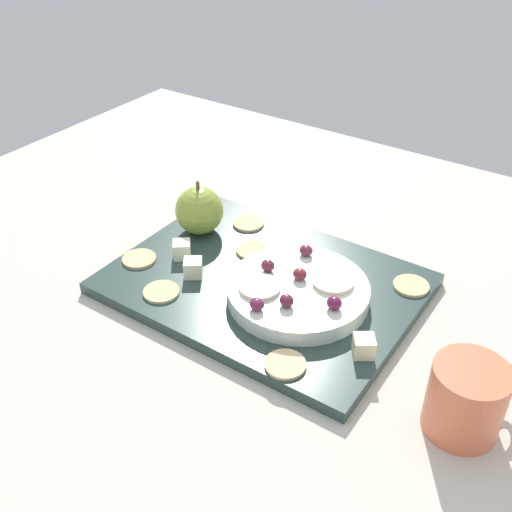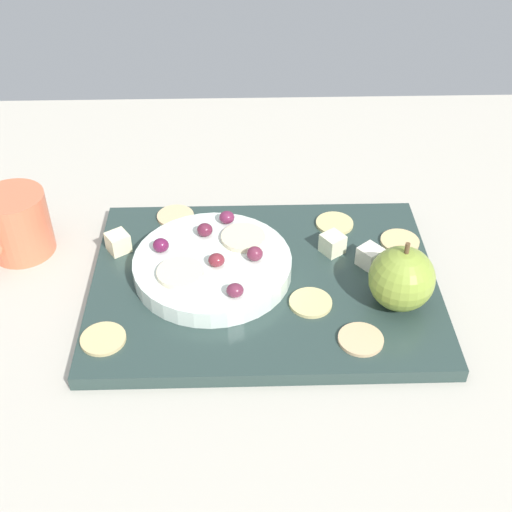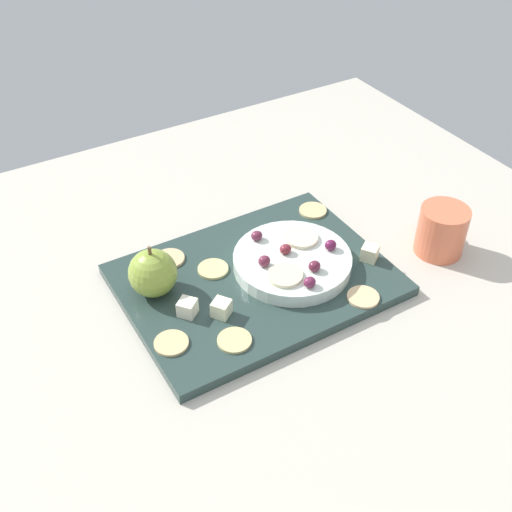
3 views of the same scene
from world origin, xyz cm
name	(u,v)px [view 2 (image 2 of 3)]	position (x,y,z in cm)	size (l,w,h in cm)	color
table	(285,310)	(0.00, 0.00, 2.42)	(123.99, 101.98, 4.83)	#BDB7A8
platter	(264,283)	(-2.46, 1.18, 5.65)	(39.45, 29.24, 1.64)	#2A3E3A
serving_dish	(213,266)	(-8.37, 2.20, 7.55)	(18.18, 18.18, 2.14)	silver
apple_whole	(402,279)	(12.03, -3.45, 10.03)	(7.12, 7.12, 7.12)	olive
apple_stem	(407,248)	(12.03, -3.45, 14.19)	(0.50, 0.50, 1.20)	brown
cheese_cube_0	(333,244)	(5.88, 5.80, 7.67)	(2.40, 2.40, 2.40)	#F2F2C5
cheese_cube_1	(118,242)	(-19.78, 6.76, 7.67)	(2.40, 2.40, 2.40)	#F9EFBD
cheese_cube_2	(370,257)	(9.94, 3.26, 7.67)	(2.40, 2.40, 2.40)	silver
cracker_0	(400,241)	(14.39, 7.32, 6.67)	(4.72, 4.72, 0.40)	#DBBC81
cracker_1	(361,339)	(7.15, -9.02, 6.67)	(4.72, 4.72, 0.40)	#D9B383
cracker_2	(175,216)	(-13.44, 13.36, 6.67)	(4.72, 4.72, 0.40)	#E0BA89
cracker_3	(335,223)	(6.83, 11.23, 6.67)	(4.72, 4.72, 0.40)	#D2C280
cracker_4	(103,339)	(-19.47, -8.22, 6.67)	(4.72, 4.72, 0.40)	#D5BD7F
cracker_5	(311,303)	(2.47, -3.34, 6.67)	(4.72, 4.72, 0.40)	#D3C381
grape_0	(255,254)	(-3.52, 1.90, 9.49)	(1.86, 1.68, 1.74)	maroon
grape_1	(205,230)	(-9.31, 6.62, 9.44)	(1.86, 1.68, 1.64)	maroon
grape_2	(161,245)	(-14.27, 3.80, 9.44)	(1.86, 1.68, 1.65)	#61183F
grape_3	(216,260)	(-7.84, 1.02, 9.38)	(1.86, 1.68, 1.52)	maroon
grape_4	(227,217)	(-6.73, 9.14, 9.40)	(1.86, 1.68, 1.56)	#692243
grape_5	(235,290)	(-5.78, -4.09, 9.37)	(1.86, 1.68, 1.51)	maroon
apple_slice_0	(243,238)	(-4.78, 5.67, 8.92)	(5.23, 5.23, 0.60)	beige
apple_slice_1	(180,273)	(-11.82, -0.51, 8.92)	(5.23, 5.23, 0.60)	beige
cup	(17,224)	(-32.15, 9.16, 8.86)	(7.77, 10.62, 8.06)	#E46E4A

